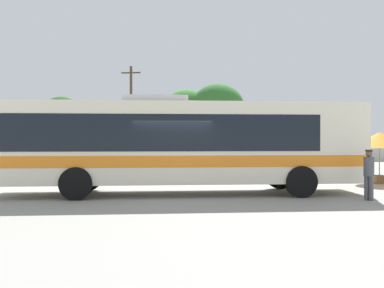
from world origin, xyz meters
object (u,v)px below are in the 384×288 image
Objects in this scene: parked_car_second_grey at (128,153)px; vendor_umbrella_near_gate_orange at (380,141)px; coach_bus_cream_orange at (178,142)px; attendant_by_bus_door at (369,172)px; roadside_tree_left at (62,113)px; parked_car_rightmost_white at (295,153)px; parked_car_third_maroon at (205,153)px; utility_pole_near at (131,111)px; parked_car_leftmost_silver at (47,154)px; roadside_tree_midleft at (187,111)px; roadside_tree_midright at (218,106)px.

vendor_umbrella_near_gate_orange is at bearing -48.58° from parked_car_second_grey.
attendant_by_bus_door is at bearing -13.74° from coach_bus_cream_orange.
coach_bus_cream_orange is 29.44m from roadside_tree_left.
parked_car_second_grey reaches higher than parked_car_rightmost_white.
parked_car_second_grey is at bearing -177.54° from parked_car_rightmost_white.
roadside_tree_left reaches higher than vendor_umbrella_near_gate_orange.
coach_bus_cream_orange is at bearing -113.43° from parked_car_rightmost_white.
parked_car_third_maroon is 9.41m from utility_pole_near.
vendor_umbrella_near_gate_orange is at bearing 64.25° from attendant_by_bus_door.
roadside_tree_left is (-20.98, 7.13, 3.64)m from parked_car_rightmost_white.
parked_car_leftmost_silver is (-19.62, 14.68, -1.08)m from vendor_umbrella_near_gate_orange.
roadside_tree_midleft is (-8.95, 24.11, 2.82)m from vendor_umbrella_near_gate_orange.
roadside_tree_left is (-21.10, 22.82, 2.56)m from vendor_umbrella_near_gate_orange.
utility_pole_near is at bearing 97.02° from parked_car_second_grey.
utility_pole_near reaches higher than roadside_tree_midleft.
utility_pole_near is 1.27× the size of roadside_tree_midleft.
roadside_tree_midright is (8.10, 1.55, 0.54)m from utility_pole_near.
parked_car_third_maroon reaches higher than parked_car_leftmost_silver.
parked_car_rightmost_white is at bearing 66.57° from coach_bus_cream_orange.
vendor_umbrella_near_gate_orange is 0.34× the size of roadside_tree_midright.
roadside_tree_midright reaches higher than parked_car_leftmost_silver.
vendor_umbrella_near_gate_orange is at bearing -47.24° from roadside_tree_left.
coach_bus_cream_orange is at bearing -58.79° from parked_car_leftmost_silver.
parked_car_second_grey is at bearing -174.32° from parked_car_third_maroon.
coach_bus_cream_orange is at bearing -95.52° from roadside_tree_midright.
coach_bus_cream_orange is 19.42m from parked_car_second_grey.
utility_pole_near reaches higher than roadside_tree_midright.
coach_bus_cream_orange is 2.67× the size of parked_car_third_maroon.
roadside_tree_midright is at bearing 10.81° from utility_pole_near.
parked_car_second_grey is at bearing -116.04° from roadside_tree_midleft.
roadside_tree_left is at bearing 161.23° from parked_car_rightmost_white.
attendant_by_bus_door is at bearing -115.75° from vendor_umbrella_near_gate_orange.
roadside_tree_midleft is (4.39, 8.98, 3.87)m from parked_car_second_grey.
roadside_tree_midleft is at bearing 102.48° from attendant_by_bus_door.
roadside_tree_midright reaches higher than roadside_tree_midleft.
parked_car_leftmost_silver is at bearing -175.14° from parked_car_third_maroon.
vendor_umbrella_near_gate_orange is 0.52× the size of parked_car_third_maroon.
roadside_tree_midleft is at bearing 6.04° from roadside_tree_left.
parked_car_third_maroon is (-4.80, 20.86, -0.12)m from attendant_by_bus_door.
roadside_tree_midright is at bearing 30.17° from parked_car_leftmost_silver.
coach_bus_cream_orange is 27.92m from roadside_tree_midleft.
vendor_umbrella_near_gate_orange is 17.36m from parked_car_third_maroon.
parked_car_second_grey is 0.90× the size of parked_car_third_maroon.
parked_car_leftmost_silver is (-17.14, 19.81, -0.13)m from attendant_by_bus_door.
parked_car_third_maroon is 9.39m from roadside_tree_midleft.
utility_pole_near reaches higher than parked_car_leftmost_silver.
coach_bus_cream_orange is at bearing -93.64° from parked_car_third_maroon.
attendant_by_bus_door is 0.22× the size of roadside_tree_midright.
roadside_tree_left is (-7.03, 1.76, -0.10)m from utility_pole_near.
vendor_umbrella_near_gate_orange is 20.19m from parked_car_second_grey.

